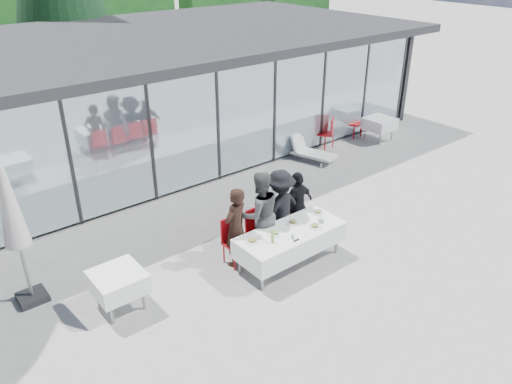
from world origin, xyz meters
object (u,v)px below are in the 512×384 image
diner_chair_a (233,238)px  diner_d (297,205)px  diner_chair_b (257,229)px  spare_chair_a (352,121)px  diner_b (260,214)px  dining_table (290,240)px  diner_chair_c (277,220)px  diner_a (236,227)px  spare_chair_b (328,131)px  plate_d (318,212)px  juice_bottle (273,239)px  diner_chair_d (294,213)px  plate_b (275,233)px  diner_c (280,209)px  plate_extra (315,226)px  lounger (309,151)px  spare_table_left (118,282)px  plate_c (293,222)px  spare_table_right (380,124)px  folded_eyeglasses (296,240)px  market_umbrella (10,208)px  plate_a (252,241)px

diner_chair_a → diner_d: size_ratio=0.63×
diner_chair_b → spare_chair_a: size_ratio=1.00×
diner_b → diner_d: (1.05, 0.00, -0.15)m
dining_table → diner_chair_c: bearing=68.6°
diner_a → spare_chair_b: size_ratio=1.73×
plate_d → juice_bottle: size_ratio=1.66×
diner_d → diner_chair_d: 0.25m
plate_b → diner_d: bearing=26.5°
diner_chair_b → diner_d: 1.08m
diner_c → diner_chair_c: diner_c is taller
plate_b → plate_extra: bearing=-20.5°
diner_d → lounger: 4.47m
diner_b → diner_d: 1.06m
diner_d → spare_table_left: (-4.10, 0.18, -0.22)m
dining_table → spare_chair_a: spare_chair_a is taller
spare_chair_b → plate_d: bearing=-138.4°
juice_bottle → plate_c: bearing=19.8°
juice_bottle → plate_d: bearing=10.3°
diner_chair_d → juice_bottle: diner_chair_d is taller
diner_chair_b → spare_table_right: (7.23, 2.62, 0.02)m
plate_c → spare_chair_a: (6.30, 4.00, -0.24)m
plate_b → spare_chair_b: (5.52, 3.85, -0.24)m
juice_bottle → spare_chair_a: bearing=31.1°
diner_a → diner_b: size_ratio=0.91×
diner_a → spare_chair_b: bearing=-168.4°
diner_c → diner_chair_d: (0.51, 0.08, -0.33)m
plate_c → spare_chair_b: bearing=37.2°
folded_eyeglasses → market_umbrella: bearing=151.0°
spare_chair_a → folded_eyeglasses: bearing=-146.0°
plate_c → spare_table_left: 3.61m
diner_chair_b → diner_c: size_ratio=0.56×
diner_chair_d → diner_b: bearing=-175.4°
plate_c → plate_d: bearing=-1.3°
diner_chair_a → market_umbrella: market_umbrella is taller
plate_d → spare_chair_a: bearing=35.6°
plate_extra → market_umbrella: market_umbrella is taller
diner_chair_c → diner_d: size_ratio=0.63×
diner_a → diner_chair_a: size_ratio=1.73×
plate_extra → diner_chair_d: bearing=71.3°
diner_b → spare_table_left: (-3.05, 0.18, -0.37)m
folded_eyeglasses → lounger: folded_eyeglasses is taller
diner_b → spare_table_right: (7.23, 2.70, -0.37)m
spare_chair_a → plate_c: bearing=-147.6°
diner_d → plate_d: diner_d is taller
folded_eyeglasses → market_umbrella: 5.07m
plate_c → spare_table_right: size_ratio=0.32×
diner_chair_b → plate_a: bearing=-134.8°
folded_eyeglasses → plate_b: bearing=110.8°
dining_table → market_umbrella: (-4.48, 2.05, 1.39)m
diner_d → diner_chair_c: bearing=-15.7°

